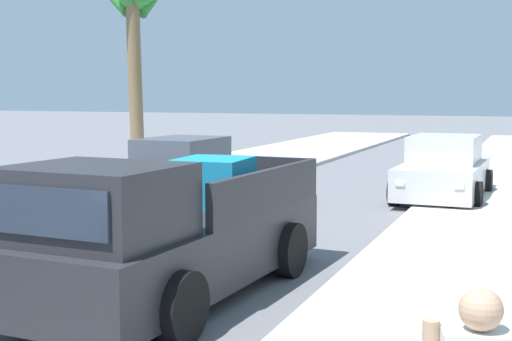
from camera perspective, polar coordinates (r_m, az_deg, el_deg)
name	(u,v)px	position (r m, az deg, el deg)	size (l,w,h in m)	color
sidewalk_left	(74,206)	(16.25, -14.37, -2.78)	(4.67, 60.00, 0.12)	beige
curb_left	(110,209)	(15.73, -11.60, -3.05)	(0.16, 60.00, 0.10)	silver
curb_right	(469,234)	(13.25, 16.68, -4.92)	(0.16, 60.00, 0.10)	silver
pickup_truck	(169,234)	(8.96, -6.99, -5.09)	(2.42, 5.31, 1.80)	#28282D
car_left_near	(184,174)	(16.39, -5.81, -0.24)	(2.07, 4.28, 1.54)	#474C56
car_left_mid	(444,170)	(17.59, 14.77, 0.03)	(2.08, 4.29, 1.54)	silver
palm_tree_left_fore	(134,6)	(21.14, -9.73, 12.82)	(3.64, 3.10, 6.19)	brown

